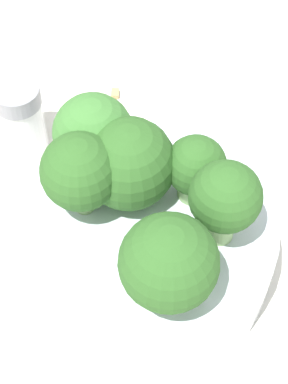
{
  "coord_description": "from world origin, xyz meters",
  "views": [
    {
      "loc": [
        -0.19,
        -0.09,
        0.37
      ],
      "look_at": [
        0.0,
        0.0,
        0.08
      ],
      "focal_mm": 60.0,
      "sensor_mm": 36.0,
      "label": 1
    }
  ],
  "objects": [
    {
      "name": "broccoli_floret_2",
      "position": [
        0.02,
        0.02,
        0.08
      ],
      "size": [
        0.06,
        0.06,
        0.06
      ],
      "color": "#7A9E5B",
      "rests_on": "bowl"
    },
    {
      "name": "broccoli_floret_1",
      "position": [
        0.02,
        0.05,
        0.08
      ],
      "size": [
        0.05,
        0.05,
        0.06
      ],
      "color": "#84AD66",
      "rests_on": "bowl"
    },
    {
      "name": "broccoli_floret_4",
      "position": [
        0.03,
        -0.02,
        0.08
      ],
      "size": [
        0.04,
        0.04,
        0.05
      ],
      "color": "#8EB770",
      "rests_on": "bowl"
    },
    {
      "name": "broccoli_floret_3",
      "position": [
        -0.04,
        -0.03,
        0.09
      ],
      "size": [
        0.05,
        0.05,
        0.06
      ],
      "color": "#8EB770",
      "rests_on": "bowl"
    },
    {
      "name": "ground_plane",
      "position": [
        0.0,
        0.0,
        0.0
      ],
      "size": [
        3.0,
        3.0,
        0.0
      ],
      "primitive_type": "plane",
      "color": "silver"
    },
    {
      "name": "almond_crumb_1",
      "position": [
        0.09,
        0.01,
        0.0
      ],
      "size": [
        0.01,
        0.01,
        0.01
      ],
      "primitive_type": "cube",
      "rotation": [
        0.0,
        0.0,
        3.65
      ],
      "color": "olive",
      "rests_on": "ground_plane"
    },
    {
      "name": "bowl",
      "position": [
        0.0,
        0.0,
        0.03
      ],
      "size": [
        0.16,
        0.16,
        0.05
      ],
      "primitive_type": "cylinder",
      "color": "silver",
      "rests_on": "ground_plane"
    },
    {
      "name": "broccoli_floret_0",
      "position": [
        0.01,
        -0.04,
        0.09
      ],
      "size": [
        0.04,
        0.04,
        0.06
      ],
      "color": "#8EB770",
      "rests_on": "bowl"
    },
    {
      "name": "pepper_shaker",
      "position": [
        0.05,
        0.12,
        0.03
      ],
      "size": [
        0.03,
        0.03,
        0.06
      ],
      "color": "silver",
      "rests_on": "ground_plane"
    },
    {
      "name": "almond_crumb_3",
      "position": [
        0.13,
        0.09,
        0.0
      ],
      "size": [
        0.01,
        0.01,
        0.01
      ],
      "primitive_type": "cube",
      "rotation": [
        0.0,
        0.0,
        3.57
      ],
      "color": "tan",
      "rests_on": "ground_plane"
    },
    {
      "name": "broccoli_floret_5",
      "position": [
        -0.01,
        0.04,
        0.09
      ],
      "size": [
        0.05,
        0.05,
        0.06
      ],
      "color": "#8EB770",
      "rests_on": "bowl"
    }
  ]
}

